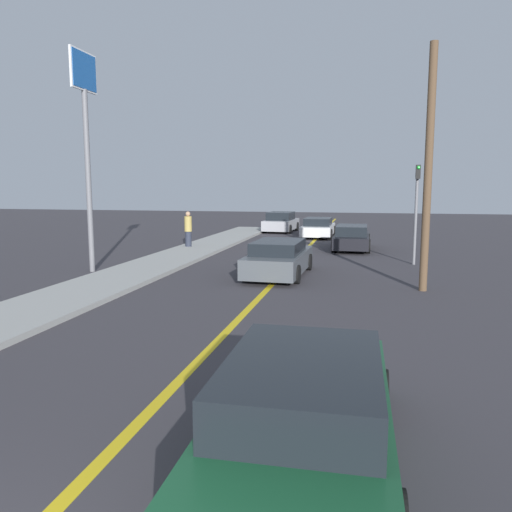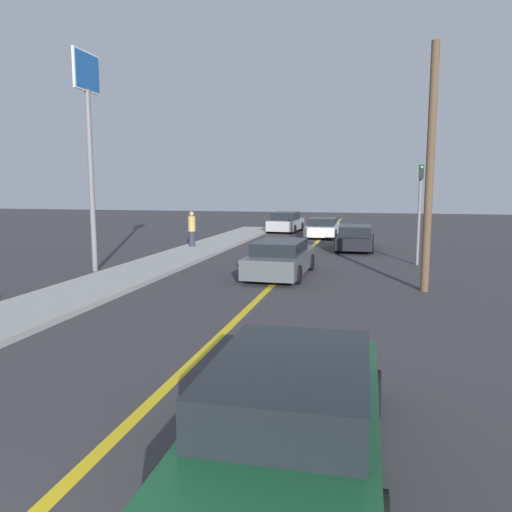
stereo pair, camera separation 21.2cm
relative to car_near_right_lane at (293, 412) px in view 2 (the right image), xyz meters
name	(u,v)px [view 2 (the right image)]	position (x,y,z in m)	size (l,w,h in m)	color
road_center_line	(293,265)	(-2.31, 14.56, -0.64)	(0.20, 60.00, 0.01)	gold
sidewalk_left	(167,261)	(-7.53, 13.91, -0.57)	(2.50, 34.69, 0.15)	#9E9E99
car_near_right_lane	(293,412)	(0.00, 0.00, 0.00)	(2.05, 4.62, 1.33)	#144728
car_ahead_center	(281,258)	(-2.37, 12.07, -0.02)	(2.03, 4.58, 1.28)	#4C5156
car_far_distant	(355,238)	(-0.05, 20.20, -0.03)	(1.85, 4.48, 1.24)	black
car_parked_left_lot	(323,228)	(-2.30, 26.21, -0.05)	(1.97, 4.43, 1.22)	silver
car_oncoming_far	(286,222)	(-5.22, 29.40, 0.02)	(2.13, 4.26, 1.40)	#9E9EA3
pedestrian_far_standing	(192,229)	(-8.17, 18.55, 0.39)	(0.38, 0.38, 1.77)	#282D3D
traffic_light	(420,204)	(2.60, 15.75, 1.83)	(0.18, 0.40, 4.03)	slate
roadside_sign	(88,115)	(-9.39, 11.43, 5.09)	(0.20, 1.63, 7.96)	slate
utility_pole	(430,170)	(2.39, 10.44, 3.02)	(0.24, 0.24, 7.32)	brown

